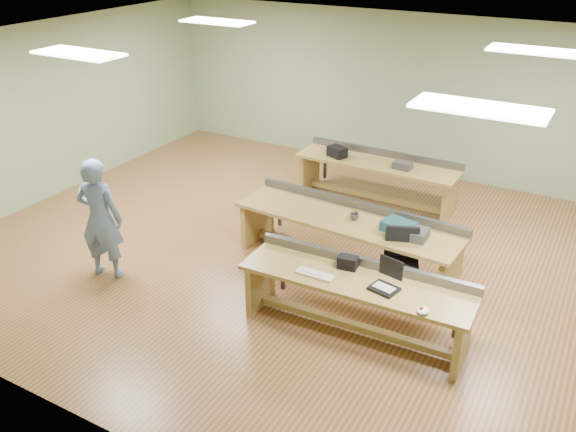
% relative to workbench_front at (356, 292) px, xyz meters
% --- Properties ---
extents(floor, '(10.00, 10.00, 0.00)m').
position_rel_workbench_front_xyz_m(floor, '(-1.36, 1.35, -0.55)').
color(floor, '#9A623A').
rests_on(floor, ground).
extents(ceiling, '(10.00, 10.00, 0.00)m').
position_rel_workbench_front_xyz_m(ceiling, '(-1.36, 1.35, 2.45)').
color(ceiling, silver).
rests_on(ceiling, wall_back).
extents(wall_back, '(10.00, 0.04, 3.00)m').
position_rel_workbench_front_xyz_m(wall_back, '(-1.36, 5.35, 0.95)').
color(wall_back, gray).
rests_on(wall_back, floor).
extents(wall_front, '(10.00, 0.04, 3.00)m').
position_rel_workbench_front_xyz_m(wall_front, '(-1.36, -2.65, 0.95)').
color(wall_front, gray).
rests_on(wall_front, floor).
extents(wall_left, '(0.04, 8.00, 3.00)m').
position_rel_workbench_front_xyz_m(wall_left, '(-6.36, 1.35, 0.95)').
color(wall_left, gray).
rests_on(wall_left, floor).
extents(fluor_panels, '(6.20, 3.50, 0.03)m').
position_rel_workbench_front_xyz_m(fluor_panels, '(-1.36, 1.35, 2.42)').
color(fluor_panels, white).
rests_on(fluor_panels, ceiling).
extents(workbench_front, '(2.78, 0.82, 0.86)m').
position_rel_workbench_front_xyz_m(workbench_front, '(0.00, 0.00, 0.00)').
color(workbench_front, olive).
rests_on(workbench_front, floor).
extents(workbench_mid, '(3.30, 1.07, 0.86)m').
position_rel_workbench_front_xyz_m(workbench_mid, '(-0.74, 1.39, 0.01)').
color(workbench_mid, olive).
rests_on(workbench_mid, floor).
extents(workbench_back, '(2.82, 0.79, 0.86)m').
position_rel_workbench_front_xyz_m(workbench_back, '(-1.19, 3.64, 0.00)').
color(workbench_back, olive).
rests_on(workbench_back, floor).
extents(person, '(0.72, 0.56, 1.73)m').
position_rel_workbench_front_xyz_m(person, '(-3.55, -0.49, 0.31)').
color(person, '#697DAB').
rests_on(person, floor).
extents(laptop_base, '(0.35, 0.31, 0.03)m').
position_rel_workbench_front_xyz_m(laptop_base, '(0.36, -0.09, 0.21)').
color(laptop_base, black).
rests_on(laptop_base, workbench_front).
extents(laptop_screen, '(0.30, 0.08, 0.24)m').
position_rel_workbench_front_xyz_m(laptop_screen, '(0.39, 0.03, 0.44)').
color(laptop_screen, black).
rests_on(laptop_screen, laptop_base).
extents(keyboard, '(0.45, 0.15, 0.03)m').
position_rel_workbench_front_xyz_m(keyboard, '(-0.45, -0.19, 0.21)').
color(keyboard, beige).
rests_on(keyboard, workbench_front).
extents(trackball_mouse, '(0.16, 0.18, 0.07)m').
position_rel_workbench_front_xyz_m(trackball_mouse, '(0.89, -0.30, 0.23)').
color(trackball_mouse, white).
rests_on(trackball_mouse, workbench_front).
extents(camera_bag, '(0.25, 0.18, 0.16)m').
position_rel_workbench_front_xyz_m(camera_bag, '(-0.19, 0.15, 0.27)').
color(camera_bag, black).
rests_on(camera_bag, workbench_front).
extents(task_chair, '(0.67, 0.67, 0.96)m').
position_rel_workbench_front_xyz_m(task_chair, '(0.21, 0.95, -0.20)').
color(task_chair, black).
rests_on(task_chair, floor).
extents(parts_bin_teal, '(0.47, 0.39, 0.14)m').
position_rel_workbench_front_xyz_m(parts_bin_teal, '(0.01, 1.34, 0.27)').
color(parts_bin_teal, '#163F48').
rests_on(parts_bin_teal, workbench_mid).
extents(parts_bin_grey, '(0.48, 0.32, 0.13)m').
position_rel_workbench_front_xyz_m(parts_bin_grey, '(0.19, 1.26, 0.26)').
color(parts_bin_grey, '#323234').
rests_on(parts_bin_grey, workbench_mid).
extents(mug, '(0.15, 0.15, 0.10)m').
position_rel_workbench_front_xyz_m(mug, '(-0.64, 1.38, 0.25)').
color(mug, '#323234').
rests_on(mug, workbench_mid).
extents(drinks_can, '(0.07, 0.07, 0.11)m').
position_rel_workbench_front_xyz_m(drinks_can, '(-0.67, 1.39, 0.25)').
color(drinks_can, '#B7B7BC').
rests_on(drinks_can, workbench_mid).
extents(storage_box_back, '(0.38, 0.33, 0.18)m').
position_rel_workbench_front_xyz_m(storage_box_back, '(-1.91, 3.51, 0.29)').
color(storage_box_back, black).
rests_on(storage_box_back, workbench_back).
extents(tray_back, '(0.31, 0.23, 0.12)m').
position_rel_workbench_front_xyz_m(tray_back, '(-0.71, 3.52, 0.26)').
color(tray_back, '#323234').
rests_on(tray_back, workbench_back).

